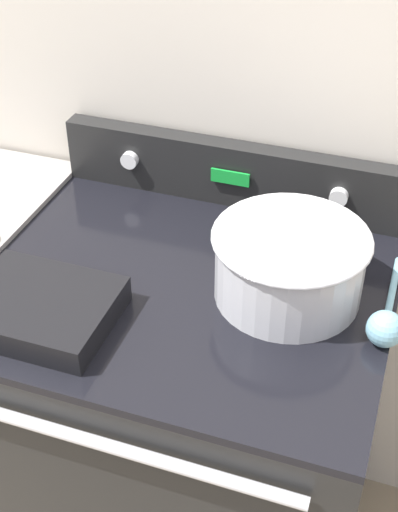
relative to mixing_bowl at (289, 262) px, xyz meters
The scene contains 6 objects.
kitchen_wall 0.47m from the mixing_bowl, 119.38° to the left, with size 8.00×0.05×2.50m.
stove_range 0.58m from the mixing_bowl, behind, with size 0.82×0.72×0.92m.
control_panel 0.35m from the mixing_bowl, 124.22° to the left, with size 0.82×0.07×0.15m.
mixing_bowl is the anchor object (origin of this frame).
casserole_dish 0.48m from the mixing_bowl, 152.14° to the right, with size 0.27×0.22×0.05m.
ladle 0.21m from the mixing_bowl, 16.94° to the right, with size 0.07×0.29×0.07m.
Camera 1 is at (0.39, -0.69, 1.83)m, focal length 50.00 mm.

